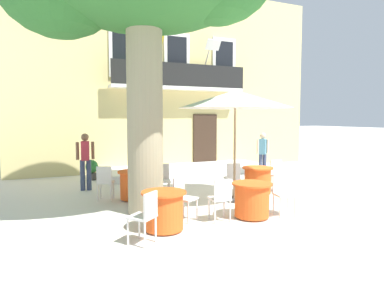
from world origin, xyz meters
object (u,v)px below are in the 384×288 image
at_px(ground_planter_left, 92,169).
at_px(cafe_chair_near_tree_1, 278,173).
at_px(pedestrian_mid_plaza, 263,152).
at_px(cafe_table_middle, 252,200).
at_px(cafe_chair_front_0, 105,180).
at_px(cafe_chair_far_side_0, 183,195).
at_px(cafe_table_near_tree, 258,180).
at_px(cafe_chair_far_side_1, 145,214).
at_px(cafe_chair_near_tree_0, 233,176).
at_px(cafe_umbrella, 235,100).
at_px(cafe_chair_middle_0, 283,191).
at_px(cafe_table_far_side, 164,210).
at_px(cafe_table_front, 134,185).
at_px(pedestrian_near_entrance, 85,158).
at_px(cafe_chair_middle_1, 221,197).
at_px(cafe_chair_front_1, 162,178).

bearing_deg(ground_planter_left, cafe_chair_near_tree_1, -40.68).
bearing_deg(pedestrian_mid_plaza, cafe_table_middle, -127.80).
bearing_deg(cafe_chair_front_0, cafe_chair_far_side_0, -63.12).
relative_size(cafe_table_near_tree, cafe_chair_far_side_1, 0.95).
bearing_deg(cafe_chair_near_tree_1, ground_planter_left, 139.32).
relative_size(cafe_chair_near_tree_0, cafe_umbrella, 0.31).
xyz_separation_m(cafe_chair_middle_0, cafe_table_far_side, (-2.77, 0.05, -0.14)).
height_order(cafe_table_near_tree, cafe_chair_far_side_0, cafe_chair_far_side_0).
relative_size(cafe_chair_far_side_0, cafe_umbrella, 0.31).
height_order(cafe_table_front, pedestrian_near_entrance, pedestrian_near_entrance).
distance_m(cafe_chair_middle_1, cafe_table_front, 2.87).
bearing_deg(cafe_table_near_tree, cafe_chair_far_side_0, -153.24).
bearing_deg(cafe_chair_near_tree_1, pedestrian_mid_plaza, 64.55).
relative_size(cafe_table_front, pedestrian_mid_plaza, 0.54).
relative_size(cafe_table_near_tree, cafe_umbrella, 0.30).
height_order(cafe_chair_near_tree_1, cafe_umbrella, cafe_umbrella).
bearing_deg(cafe_chair_far_side_0, cafe_chair_far_side_1, -137.11).
relative_size(pedestrian_near_entrance, pedestrian_mid_plaza, 1.05).
relative_size(cafe_chair_middle_0, cafe_umbrella, 0.31).
xyz_separation_m(cafe_chair_middle_0, cafe_chair_front_0, (-3.39, 2.92, 0.00)).
bearing_deg(cafe_table_middle, cafe_chair_middle_1, 179.21).
relative_size(cafe_chair_middle_0, pedestrian_near_entrance, 0.54).
height_order(cafe_table_near_tree, cafe_chair_middle_1, cafe_chair_middle_1).
xyz_separation_m(cafe_table_middle, cafe_chair_far_side_1, (-2.54, -0.59, 0.14)).
relative_size(cafe_chair_near_tree_1, cafe_chair_middle_0, 1.00).
relative_size(cafe_table_near_tree, ground_planter_left, 1.25).
xyz_separation_m(cafe_chair_far_side_0, pedestrian_mid_plaza, (4.74, 3.82, 0.38)).
distance_m(cafe_table_far_side, cafe_chair_far_side_0, 0.77).
xyz_separation_m(cafe_chair_middle_0, cafe_table_front, (-2.66, 2.72, -0.14)).
xyz_separation_m(cafe_table_middle, cafe_chair_far_side_0, (-1.43, 0.44, 0.14)).
distance_m(cafe_table_front, ground_planter_left, 3.47).
height_order(cafe_chair_near_tree_0, cafe_table_middle, cafe_chair_near_tree_0).
bearing_deg(cafe_chair_middle_0, pedestrian_mid_plaza, 59.57).
height_order(cafe_chair_middle_0, cafe_chair_far_side_0, same).
xyz_separation_m(cafe_chair_middle_1, cafe_table_front, (-1.16, 2.62, -0.14)).
distance_m(cafe_chair_middle_1, cafe_chair_far_side_1, 1.88).
bearing_deg(cafe_chair_near_tree_1, cafe_table_front, 170.54).
height_order(cafe_chair_near_tree_1, cafe_chair_front_0, same).
bearing_deg(cafe_table_near_tree, ground_planter_left, 134.02).
height_order(cafe_chair_near_tree_0, cafe_chair_middle_1, same).
height_order(cafe_umbrella, pedestrian_mid_plaza, cafe_umbrella).
bearing_deg(cafe_chair_far_side_0, cafe_chair_front_1, 82.84).
height_order(cafe_table_near_tree, pedestrian_near_entrance, pedestrian_near_entrance).
distance_m(cafe_chair_far_side_0, pedestrian_near_entrance, 4.21).
bearing_deg(cafe_table_front, cafe_chair_middle_0, -45.61).
distance_m(cafe_table_near_tree, cafe_chair_near_tree_0, 0.77).
bearing_deg(cafe_table_middle, cafe_table_front, 126.07).
distance_m(cafe_chair_near_tree_1, cafe_chair_far_side_0, 3.94).
bearing_deg(pedestrian_mid_plaza, cafe_umbrella, -135.50).
bearing_deg(cafe_chair_near_tree_1, pedestrian_near_entrance, 155.06).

